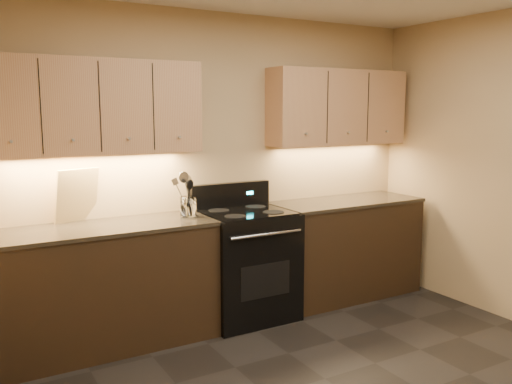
% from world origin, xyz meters
% --- Properties ---
extents(wall_back, '(4.00, 0.04, 2.60)m').
position_xyz_m(wall_back, '(0.00, 2.00, 1.30)').
color(wall_back, tan).
rests_on(wall_back, ground).
extents(counter_left, '(1.62, 0.62, 0.93)m').
position_xyz_m(counter_left, '(-1.10, 1.70, 0.47)').
color(counter_left, black).
rests_on(counter_left, ground).
extents(counter_right, '(1.46, 0.62, 0.93)m').
position_xyz_m(counter_right, '(1.18, 1.70, 0.47)').
color(counter_right, black).
rests_on(counter_right, ground).
extents(stove, '(0.76, 0.68, 1.14)m').
position_xyz_m(stove, '(0.08, 1.68, 0.48)').
color(stove, black).
rests_on(stove, ground).
extents(upper_cab_left, '(1.60, 0.30, 0.70)m').
position_xyz_m(upper_cab_left, '(-1.10, 1.85, 1.80)').
color(upper_cab_left, tan).
rests_on(upper_cab_left, wall_back).
extents(upper_cab_right, '(1.44, 0.30, 0.70)m').
position_xyz_m(upper_cab_right, '(1.18, 1.85, 1.80)').
color(upper_cab_right, tan).
rests_on(upper_cab_right, wall_back).
extents(outlet_plate, '(0.08, 0.01, 0.12)m').
position_xyz_m(outlet_plate, '(-1.30, 1.99, 1.12)').
color(outlet_plate, '#B2B5BA').
rests_on(outlet_plate, wall_back).
extents(utensil_crock, '(0.16, 0.16, 0.16)m').
position_xyz_m(utensil_crock, '(-0.43, 1.72, 1.00)').
color(utensil_crock, white).
rests_on(utensil_crock, counter_left).
extents(cutting_board, '(0.35, 0.20, 0.42)m').
position_xyz_m(cutting_board, '(-1.24, 1.94, 1.14)').
color(cutting_board, tan).
rests_on(cutting_board, counter_left).
extents(wooden_spoon, '(0.11, 0.12, 0.32)m').
position_xyz_m(wooden_spoon, '(-0.44, 1.70, 1.10)').
color(wooden_spoon, tan).
rests_on(wooden_spoon, utensil_crock).
extents(black_spoon, '(0.07, 0.15, 0.30)m').
position_xyz_m(black_spoon, '(-0.43, 1.73, 1.10)').
color(black_spoon, black).
rests_on(black_spoon, utensil_crock).
extents(black_turner, '(0.12, 0.13, 0.35)m').
position_xyz_m(black_turner, '(-0.41, 1.70, 1.11)').
color(black_turner, black).
rests_on(black_turner, utensil_crock).
extents(steel_spatula, '(0.22, 0.12, 0.34)m').
position_xyz_m(steel_spatula, '(-0.41, 1.73, 1.11)').
color(steel_spatula, silver).
rests_on(steel_spatula, utensil_crock).
extents(steel_skimmer, '(0.18, 0.11, 0.35)m').
position_xyz_m(steel_skimmer, '(-0.40, 1.69, 1.12)').
color(steel_skimmer, silver).
rests_on(steel_skimmer, utensil_crock).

